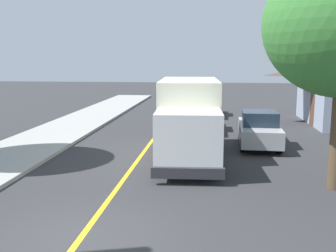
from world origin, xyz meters
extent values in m
plane|color=#303033|center=(0.00, 0.00, 0.00)|extent=(120.00, 120.00, 0.00)
cube|color=gold|center=(0.00, 10.00, 0.00)|extent=(0.16, 56.00, 0.01)
cube|color=#F2EDCC|center=(1.99, 8.71, 1.90)|extent=(2.65, 5.12, 2.60)
cube|color=white|center=(2.16, 5.22, 1.45)|extent=(2.38, 2.11, 1.70)
cube|color=#1E2D3D|center=(2.21, 4.32, 1.82)|extent=(2.04, 0.18, 0.75)
cube|color=#2D2D33|center=(2.22, 4.14, 0.42)|extent=(2.41, 0.32, 0.36)
cylinder|color=black|center=(3.20, 5.47, 0.50)|extent=(0.35, 1.01, 1.00)
cylinder|color=black|center=(1.11, 5.36, 0.50)|extent=(0.35, 1.01, 1.00)
cylinder|color=black|center=(2.97, 10.01, 0.50)|extent=(0.35, 1.01, 1.00)
cylinder|color=black|center=(0.87, 9.91, 0.50)|extent=(0.35, 1.01, 1.00)
cube|color=maroon|center=(2.23, 14.23, 0.65)|extent=(1.83, 4.41, 0.76)
cube|color=#1E2D3D|center=(2.23, 14.38, 1.35)|extent=(1.60, 1.81, 0.64)
cylinder|color=black|center=(3.03, 12.82, 0.32)|extent=(0.22, 0.64, 0.64)
cylinder|color=black|center=(1.45, 12.82, 0.32)|extent=(0.22, 0.64, 0.64)
cylinder|color=black|center=(3.01, 15.64, 0.32)|extent=(0.22, 0.64, 0.64)
cylinder|color=black|center=(1.43, 15.63, 0.32)|extent=(0.22, 0.64, 0.64)
cube|color=silver|center=(2.54, 20.34, 0.65)|extent=(1.95, 4.46, 0.76)
cube|color=#1E2D3D|center=(2.55, 20.49, 1.35)|extent=(1.65, 1.85, 0.64)
cylinder|color=black|center=(3.28, 18.91, 0.32)|extent=(0.24, 0.65, 0.64)
cylinder|color=black|center=(1.71, 18.96, 0.32)|extent=(0.24, 0.65, 0.64)
cylinder|color=black|center=(3.38, 21.72, 0.32)|extent=(0.24, 0.65, 0.64)
cylinder|color=black|center=(1.80, 21.78, 0.32)|extent=(0.24, 0.65, 0.64)
cube|color=#B7B7BC|center=(5.20, 10.46, 0.65)|extent=(1.96, 4.46, 0.76)
cube|color=#1E2D3D|center=(5.19, 10.31, 1.35)|extent=(1.65, 1.86, 0.64)
cylinder|color=black|center=(4.46, 11.90, 0.32)|extent=(0.24, 0.65, 0.64)
cylinder|color=black|center=(6.04, 11.84, 0.32)|extent=(0.24, 0.65, 0.64)
cylinder|color=black|center=(4.36, 9.09, 0.32)|extent=(0.24, 0.65, 0.64)
cylinder|color=black|center=(5.94, 9.03, 0.32)|extent=(0.24, 0.65, 0.64)
cube|color=brown|center=(9.13, 16.61, 1.05)|extent=(0.10, 1.00, 2.10)
camera|label=1|loc=(2.95, -8.19, 4.09)|focal=42.15mm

